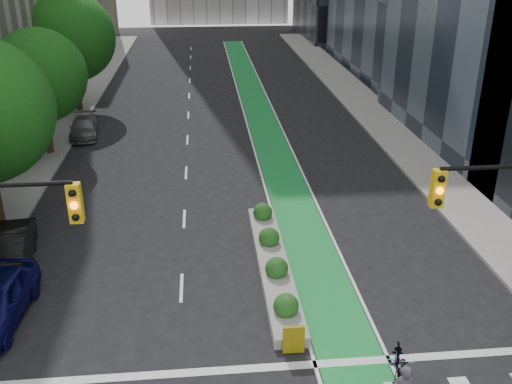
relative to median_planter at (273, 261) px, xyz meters
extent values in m
cube|color=gray|center=(-13.00, 17.96, -0.30)|extent=(3.60, 90.00, 0.15)
cube|color=gray|center=(10.60, 17.96, -0.30)|extent=(3.60, 90.00, 0.15)
cube|color=#188838|center=(1.80, 22.96, -0.37)|extent=(2.20, 70.00, 0.01)
cylinder|color=black|center=(-12.20, 14.96, 1.87)|extent=(0.44, 0.44, 4.48)
sphere|color=#10490F|center=(-12.20, 14.96, 4.59)|extent=(5.60, 5.60, 5.60)
cylinder|color=black|center=(-12.20, 24.96, 2.20)|extent=(0.44, 0.44, 5.15)
sphere|color=#10490F|center=(-12.20, 24.96, 5.33)|extent=(6.60, 6.60, 6.60)
cube|color=gold|center=(-5.90, -6.54, 5.88)|extent=(0.34, 0.28, 1.05)
sphere|color=orange|center=(-5.90, -6.70, 5.88)|extent=(0.20, 0.20, 0.20)
cube|color=gold|center=(3.50, -6.54, 5.88)|extent=(0.34, 0.28, 1.05)
sphere|color=orange|center=(3.50, -6.70, 5.88)|extent=(0.20, 0.20, 0.20)
cube|color=gray|center=(0.00, -0.04, -0.17)|extent=(1.20, 10.00, 0.40)
cube|color=yellow|center=(0.00, -5.24, 0.18)|extent=(0.70, 0.12, 1.00)
sphere|color=#194C19|center=(0.00, -3.54, 0.28)|extent=(0.90, 0.90, 0.90)
sphere|color=#194C19|center=(0.00, -1.04, 0.28)|extent=(0.90, 0.90, 0.90)
sphere|color=#194C19|center=(0.00, 1.46, 0.28)|extent=(0.90, 0.90, 0.90)
sphere|color=#194C19|center=(0.00, 3.96, 0.28)|extent=(0.90, 0.90, 0.90)
imported|color=gray|center=(3.00, -6.64, 0.18)|extent=(1.34, 2.22, 1.10)
imported|color=black|center=(-10.70, 1.02, 0.42)|extent=(2.21, 4.97, 1.59)
imported|color=#5D5F62|center=(-10.70, 18.41, 0.26)|extent=(2.25, 4.53, 1.26)
camera|label=1|loc=(-2.64, -19.87, 11.88)|focal=40.00mm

